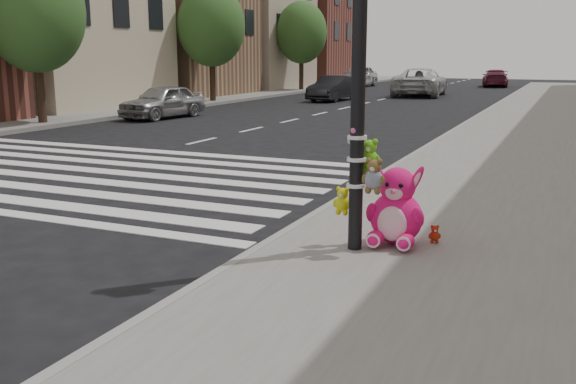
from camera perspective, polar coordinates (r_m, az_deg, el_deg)
The scene contains 18 objects.
ground at distance 7.34m, azimuth -18.67°, elevation -7.17°, with size 120.00×120.00×0.00m, color black.
sidewalk_far at distance 31.10m, azimuth -12.25°, elevation 7.70°, with size 6.00×80.00×0.14m, color slate.
curb_edge at distance 15.55m, azimuth 11.70°, elevation 3.49°, with size 0.12×80.00×0.15m, color gray.
crosswalk at distance 14.03m, azimuth -17.99°, elevation 1.95°, with size 11.00×6.00×0.01m, color silver, non-canonical shape.
bld_far_c at distance 37.12m, azimuth -9.50°, elevation 14.57°, with size 6.00×8.00×8.00m, color #9F7655.
bld_far_d at distance 44.97m, azimuth -3.01°, elevation 15.54°, with size 6.00×8.00×10.00m, color tan.
bld_far_e at distance 54.97m, azimuth 2.37°, elevation 14.41°, with size 6.00×10.00×9.00m, color brown.
signal_pole at distance 7.21m, azimuth 6.44°, elevation 7.78°, with size 0.67×0.50×4.00m.
tree_far_a at distance 22.69m, azimuth -21.64°, elevation 14.63°, with size 3.20×3.20×5.44m.
tree_far_b at distance 31.44m, azimuth -6.84°, elevation 14.46°, with size 3.20×3.20×5.44m.
tree_far_c at distance 41.29m, azimuth 1.21°, elevation 13.98°, with size 3.20×3.20×5.44m.
pink_bunny at distance 7.65m, azimuth 9.58°, elevation -1.70°, with size 0.69×0.72×0.98m.
red_teddy at distance 7.86m, azimuth 12.90°, elevation -3.65°, with size 0.15×0.10×0.22m, color #AB2811, non-canonical shape.
car_silver_far at distance 24.49m, azimuth -11.08°, elevation 7.91°, with size 1.47×3.66×1.25m, color #9E9FA3.
car_dark_far at distance 33.14m, azimuth 4.07°, elevation 9.18°, with size 1.34×3.84×1.26m, color black.
car_white_near at distance 37.75m, azimuth 11.67°, elevation 9.55°, with size 2.58×5.60×1.56m, color beige.
car_maroon_near at distance 49.72m, azimuth 17.93°, elevation 9.61°, with size 1.74×4.27×1.24m, color maroon.
car_silver_deep at distance 47.74m, azimuth 6.26°, elevation 10.22°, with size 1.83×4.55×1.55m, color silver.
Camera 1 is at (4.79, -5.04, 2.35)m, focal length 40.00 mm.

